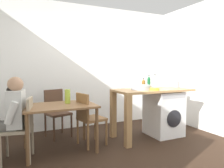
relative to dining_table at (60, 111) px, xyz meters
name	(u,v)px	position (x,y,z in m)	size (l,w,h in m)	color
ground_plane	(123,153)	(0.86, -0.51, -0.64)	(5.46, 5.46, 0.00)	black
wall_back	(87,67)	(0.86, 1.24, 0.71)	(4.60, 0.10, 2.70)	white
wall_counter_side	(221,66)	(3.01, -0.51, 0.71)	(0.10, 3.80, 2.70)	white
dining_table	(60,111)	(0.00, 0.00, 0.00)	(1.10, 0.76, 0.74)	brown
chair_person_seat	(23,125)	(-0.55, -0.11, -0.14)	(0.47, 0.47, 0.90)	gray
chair_opposite	(88,116)	(0.48, 0.03, -0.14)	(0.47, 0.47, 0.90)	olive
chair_spare_by_wall	(56,110)	(0.08, 0.77, -0.14)	(0.50, 0.50, 0.90)	#4C3323
seated_person	(10,114)	(-0.70, -0.08, 0.03)	(0.54, 0.54, 1.20)	#595651
kitchen_counter	(143,98)	(1.54, -0.04, 0.12)	(1.50, 0.68, 0.92)	tan
washing_machine	(164,113)	(2.01, -0.04, -0.21)	(0.60, 0.61, 0.86)	white
sink_basin	(141,87)	(1.49, -0.04, 0.32)	(0.38, 0.38, 0.09)	#9EA0A5
tap	(136,82)	(1.49, 0.14, 0.42)	(0.02, 0.02, 0.28)	#B2B2B7
bottle_tall_green	(144,84)	(1.66, 0.15, 0.37)	(0.07, 0.07, 0.20)	brown
bottle_squat_brown	(149,82)	(1.79, 0.15, 0.40)	(0.06, 0.06, 0.27)	#19592D
bottle_clear_small	(155,82)	(1.88, 0.07, 0.40)	(0.08, 0.08, 0.28)	silver
mixing_bowl	(155,89)	(1.64, -0.24, 0.30)	(0.17, 0.17, 0.05)	gold
utensil_crock	(177,84)	(2.38, 0.01, 0.35)	(0.11, 0.11, 0.30)	gray
vase	(68,96)	(0.15, 0.10, 0.21)	(0.09, 0.09, 0.23)	#A8C63D
scissors	(154,89)	(1.70, -0.14, 0.28)	(0.15, 0.06, 0.01)	#B2B2B7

